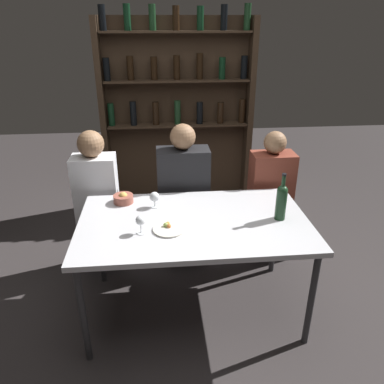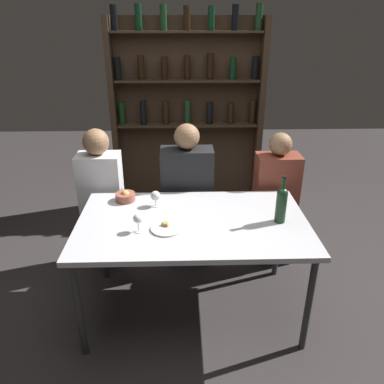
% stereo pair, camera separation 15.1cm
% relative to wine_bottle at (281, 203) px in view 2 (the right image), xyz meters
% --- Properties ---
extents(ground_plane, '(10.00, 10.00, 0.00)m').
position_rel_wine_bottle_xyz_m(ground_plane, '(-0.59, 0.03, -0.90)').
color(ground_plane, '#332D2D').
extents(dining_table, '(1.56, 0.92, 0.76)m').
position_rel_wine_bottle_xyz_m(dining_table, '(-0.59, 0.03, -0.20)').
color(dining_table, silver).
rests_on(dining_table, ground_plane).
extents(wine_rack_wall, '(1.64, 0.21, 2.14)m').
position_rel_wine_bottle_xyz_m(wine_rack_wall, '(-0.59, 1.87, 0.23)').
color(wine_rack_wall, '#38281C').
rests_on(wine_rack_wall, ground_plane).
extents(wine_bottle, '(0.07, 0.07, 0.33)m').
position_rel_wine_bottle_xyz_m(wine_bottle, '(0.00, 0.00, 0.00)').
color(wine_bottle, '#19381E').
rests_on(wine_bottle, dining_table).
extents(wine_glass_0, '(0.06, 0.06, 0.12)m').
position_rel_wine_bottle_xyz_m(wine_glass_0, '(-0.94, -0.10, -0.05)').
color(wine_glass_0, silver).
rests_on(wine_glass_0, dining_table).
extents(wine_glass_1, '(0.07, 0.07, 0.12)m').
position_rel_wine_bottle_xyz_m(wine_glass_1, '(-0.85, 0.26, -0.06)').
color(wine_glass_1, silver).
rests_on(wine_glass_1, dining_table).
extents(food_plate_0, '(0.21, 0.21, 0.04)m').
position_rel_wine_bottle_xyz_m(food_plate_0, '(-0.76, -0.08, -0.13)').
color(food_plate_0, silver).
rests_on(food_plate_0, dining_table).
extents(snack_bowl, '(0.15, 0.15, 0.08)m').
position_rel_wine_bottle_xyz_m(snack_bowl, '(-1.08, 0.35, -0.11)').
color(snack_bowl, '#995142').
rests_on(snack_bowl, dining_table).
extents(seated_person_left, '(0.35, 0.22, 1.23)m').
position_rel_wine_bottle_xyz_m(seated_person_left, '(-1.33, 0.66, -0.31)').
color(seated_person_left, '#26262B').
rests_on(seated_person_left, ground_plane).
extents(seated_person_center, '(0.43, 0.22, 1.26)m').
position_rel_wine_bottle_xyz_m(seated_person_center, '(-0.61, 0.66, -0.31)').
color(seated_person_center, '#26262B').
rests_on(seated_person_center, ground_plane).
extents(seated_person_right, '(0.36, 0.22, 1.18)m').
position_rel_wine_bottle_xyz_m(seated_person_right, '(0.14, 0.66, -0.34)').
color(seated_person_right, '#26262B').
rests_on(seated_person_right, ground_plane).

